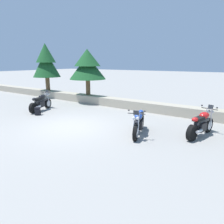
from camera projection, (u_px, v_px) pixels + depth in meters
ground_plane at (71, 127)px, 9.22m from camera, size 120.00×120.00×0.00m
stone_wall at (124, 103)px, 13.02m from camera, size 36.00×0.80×0.55m
motorcycle_black_near_left at (41, 103)px, 12.18m from camera, size 0.93×2.01×1.18m
motorcycle_blue_centre at (138, 123)px, 8.14m from camera, size 0.92×2.01×1.18m
motorcycle_red_far_right at (201, 124)px, 7.94m from camera, size 0.82×2.04×1.18m
rider_backpack at (38, 111)px, 11.16m from camera, size 0.35×0.35×0.47m
pine_tree_far_left at (46, 61)px, 16.42m from camera, size 2.22×2.22×3.84m
pine_tree_mid_left at (87, 65)px, 14.25m from camera, size 2.62×2.62×3.26m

